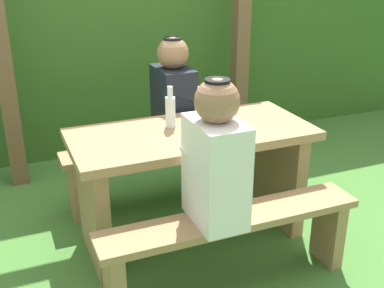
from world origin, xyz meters
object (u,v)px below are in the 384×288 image
bottle_left (170,110)px  bench_far (163,159)px  person_black_coat (174,95)px  drinking_glass (225,119)px  bottle_right (200,109)px  bench_near (231,236)px  picnic_table (192,166)px  person_white_shirt (216,158)px

bottle_left → bench_far: bearing=77.5°
person_black_coat → drinking_glass: size_ratio=9.10×
person_black_coat → bottle_right: (0.01, -0.42, 0.03)m
person_black_coat → bottle_right: person_black_coat is taller
bench_near → drinking_glass: (0.21, 0.53, 0.44)m
picnic_table → bench_near: bearing=-90.0°
bottle_right → bottle_left: bearing=-178.8°
drinking_glass → bottle_left: 0.33m
drinking_glass → person_black_coat: bearing=103.9°
bench_near → drinking_glass: size_ratio=17.70×
person_white_shirt → person_black_coat: bearing=80.3°
bench_near → bottle_left: bearing=98.6°
picnic_table → bench_far: size_ratio=1.00×
bottle_right → picnic_table: bearing=-131.6°
bottle_left → bench_near: bearing=-81.4°
bench_near → bottle_right: 0.80m
drinking_glass → picnic_table: bearing=-179.1°
picnic_table → person_black_coat: (0.08, 0.52, 0.28)m
person_black_coat → bottle_left: size_ratio=2.94×
picnic_table → bottle_right: size_ratio=6.27×
bench_far → bottle_left: 0.67m
drinking_glass → bottle_left: (-0.31, 0.10, 0.06)m
picnic_table → person_white_shirt: 0.60m
person_black_coat → bottle_right: bearing=-88.9°
person_white_shirt → drinking_glass: person_white_shirt is taller
bottle_right → bench_far: bearing=102.2°
bench_near → bottle_right: size_ratio=6.27×
person_black_coat → picnic_table: bearing=-99.0°
drinking_glass → person_white_shirt: bearing=-120.3°
picnic_table → person_black_coat: person_black_coat is taller
picnic_table → person_white_shirt: (-0.10, -0.52, 0.28)m
bench_far → person_white_shirt: person_white_shirt is taller
person_white_shirt → drinking_glass: (0.31, 0.53, -0.01)m
bench_far → person_black_coat: bearing=-2.3°
bench_far → person_black_coat: person_black_coat is taller
picnic_table → bench_near: picnic_table is taller
picnic_table → bottle_left: bearing=133.6°
bench_near → drinking_glass: 0.72m
picnic_table → person_white_shirt: bearing=-100.4°
bench_near → person_white_shirt: person_white_shirt is taller
picnic_table → bottle_left: bottle_left is taller
picnic_table → bottle_right: bearing=48.4°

